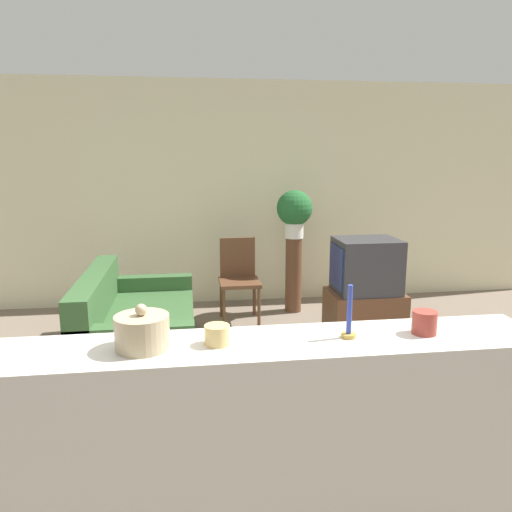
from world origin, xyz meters
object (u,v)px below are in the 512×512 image
decorative_bowl (142,332)px  potted_plant (294,210)px  wooden_chair (239,275)px  couch (135,328)px  television (366,266)px

decorative_bowl → potted_plant: bearing=67.4°
wooden_chair → decorative_bowl: (-0.77, -3.25, 0.57)m
potted_plant → decorative_bowl: potted_plant is taller
potted_plant → decorative_bowl: (-1.43, -3.45, -0.12)m
wooden_chair → couch: bearing=-138.6°
couch → potted_plant: potted_plant is taller
couch → wooden_chair: bearing=41.4°
couch → potted_plant: size_ratio=3.08×
wooden_chair → decorative_bowl: 3.39m
couch → potted_plant: bearing=33.4°
wooden_chair → decorative_bowl: decorative_bowl is taller
potted_plant → wooden_chair: bearing=-163.0°
wooden_chair → potted_plant: bearing=17.0°
couch → television: size_ratio=2.70×
television → potted_plant: bearing=122.0°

